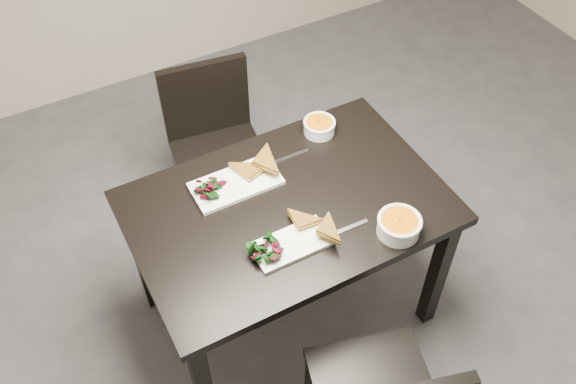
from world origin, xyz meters
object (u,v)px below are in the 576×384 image
(plate_near, at_px, (291,244))
(plate_far, at_px, (236,184))
(table, at_px, (288,221))
(chair_far, at_px, (215,139))
(soup_bowl_near, at_px, (399,225))
(soup_bowl_far, at_px, (319,126))

(plate_near, relative_size, plate_far, 0.82)
(table, height_order, chair_far, chair_far)
(chair_far, relative_size, plate_far, 2.44)
(chair_far, bearing_deg, soup_bowl_near, -66.27)
(plate_far, distance_m, soup_bowl_far, 0.46)
(soup_bowl_near, xyz_separation_m, soup_bowl_far, (0.02, 0.60, -0.01))
(chair_far, distance_m, plate_near, 0.96)
(plate_near, bearing_deg, soup_bowl_far, 50.31)
(soup_bowl_near, bearing_deg, table, 133.20)
(chair_far, xyz_separation_m, soup_bowl_far, (0.31, -0.44, 0.30))
(chair_far, bearing_deg, plate_far, -95.10)
(table, xyz_separation_m, plate_near, (-0.08, -0.18, 0.11))
(soup_bowl_far, bearing_deg, table, -136.42)
(plate_near, relative_size, soup_bowl_far, 2.10)
(plate_far, bearing_deg, soup_bowl_far, 14.01)
(plate_near, distance_m, plate_far, 0.37)
(plate_far, height_order, soup_bowl_far, soup_bowl_far)
(table, distance_m, chair_far, 0.75)
(chair_far, bearing_deg, table, -81.69)
(plate_far, xyz_separation_m, soup_bowl_far, (0.44, 0.11, 0.03))
(table, relative_size, plate_far, 3.44)
(table, bearing_deg, soup_bowl_far, 43.58)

